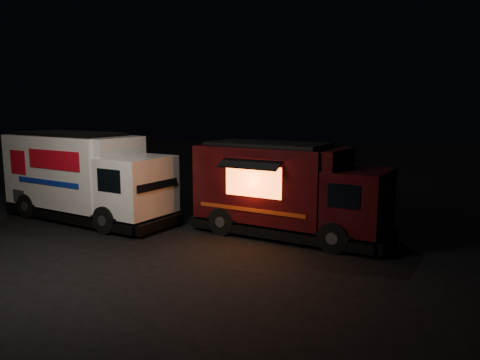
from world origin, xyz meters
TOP-DOWN VIEW (x-y plane):
  - ground at (0.00, 0.00)m, footprint 80.00×80.00m
  - white_truck at (-3.28, 1.68)m, footprint 7.03×4.32m
  - red_truck at (3.79, 1.18)m, footprint 6.45×3.97m

SIDE VIEW (x-z plane):
  - ground at x=0.00m, z-range 0.00..0.00m
  - red_truck at x=3.79m, z-range 0.00..2.82m
  - white_truck at x=-3.28m, z-range 0.00..3.02m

